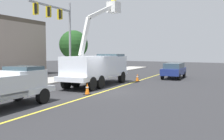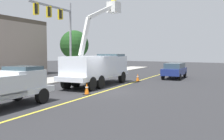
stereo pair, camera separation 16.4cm
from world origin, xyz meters
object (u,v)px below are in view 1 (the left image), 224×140
passing_minivan (174,70)px  traffic_cone_mid_rear (137,78)px  service_pickup_truck (2,87)px  traffic_cone_mid_front (87,89)px  traffic_signal_mast (59,25)px  utility_bucket_truck (98,67)px

passing_minivan → traffic_cone_mid_rear: (-4.76, 1.83, -0.61)m
service_pickup_truck → passing_minivan: bearing=-3.4°
traffic_cone_mid_front → traffic_signal_mast: traffic_signal_mast is taller
utility_bucket_truck → passing_minivan: (9.43, -3.01, -0.65)m
service_pickup_truck → traffic_cone_mid_front: size_ratio=7.44×
traffic_cone_mid_front → traffic_cone_mid_rear: (8.74, 1.29, -0.03)m
traffic_cone_mid_rear → traffic_signal_mast: bearing=126.6°
service_pickup_truck → traffic_signal_mast: (9.80, 6.84, 4.42)m
service_pickup_truck → traffic_cone_mid_rear: size_ratio=7.99×
traffic_cone_mid_rear → utility_bucket_truck: bearing=165.8°
service_pickup_truck → traffic_cone_mid_rear: 14.40m
passing_minivan → traffic_signal_mast: (-9.32, 7.97, 4.56)m
traffic_cone_mid_rear → traffic_signal_mast: size_ratio=0.09×
service_pickup_truck → traffic_cone_mid_front: 5.70m
traffic_signal_mast → service_pickup_truck: bearing=-145.1°
service_pickup_truck → passing_minivan: (19.13, -1.13, -0.15)m
traffic_cone_mid_front → traffic_signal_mast: bearing=60.6°
utility_bucket_truck → passing_minivan: utility_bucket_truck is taller
service_pickup_truck → passing_minivan: 19.16m
utility_bucket_truck → traffic_cone_mid_rear: (4.67, -1.18, -1.26)m
traffic_cone_mid_rear → traffic_signal_mast: traffic_signal_mast is taller
utility_bucket_truck → service_pickup_truck: 9.89m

